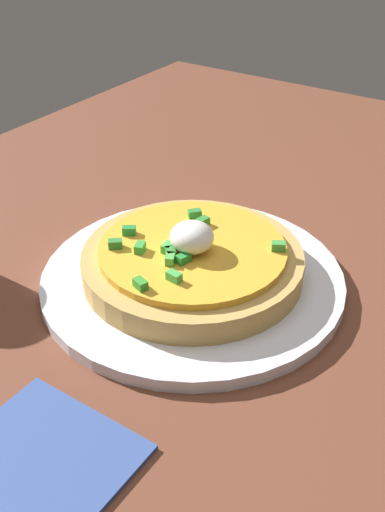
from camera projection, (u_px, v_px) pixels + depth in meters
The scene contains 4 objects.
dining_table at pixel (132, 296), 59.77cm from camera, with size 129.95×79.44×2.81cm, color brown.
plate at pixel (193, 279), 58.70cm from camera, with size 28.88×28.88×1.25cm, color white.
pizza at pixel (192, 260), 57.47cm from camera, with size 20.90×20.90×5.89cm.
napkin at pixel (35, 467), 41.19cm from camera, with size 11.86×11.86×0.40cm, color #365093.
Camera 1 is at (-36.40, -31.43, 37.60)cm, focal length 42.83 mm.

